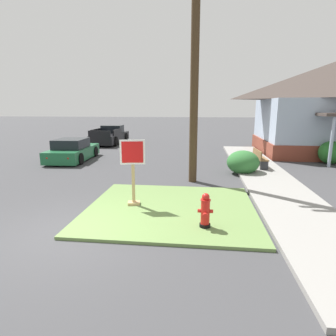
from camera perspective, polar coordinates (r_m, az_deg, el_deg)
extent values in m
plane|color=#3D3D3F|center=(7.32, -19.56, -12.58)|extent=(160.00, 160.00, 0.00)
cube|color=#668447|center=(8.40, 0.60, -8.25)|extent=(4.93, 4.52, 0.08)
cube|color=gray|center=(12.91, 19.18, -1.49)|extent=(2.20, 17.70, 0.12)
cylinder|color=black|center=(7.14, 7.57, -11.53)|extent=(0.28, 0.27, 0.08)
cylinder|color=red|center=(7.01, 7.65, -8.96)|extent=(0.22, 0.22, 0.61)
cylinder|color=red|center=(6.90, 7.72, -6.50)|extent=(0.25, 0.25, 0.03)
sphere|color=red|center=(6.87, 7.74, -5.91)|extent=(0.19, 0.19, 0.19)
cube|color=red|center=(6.85, 7.76, -5.35)|extent=(0.04, 0.04, 0.04)
cylinder|color=red|center=(6.99, 6.41, -8.70)|extent=(0.08, 0.09, 0.09)
cylinder|color=red|center=(7.00, 8.89, -8.76)|extent=(0.08, 0.09, 0.09)
cylinder|color=red|center=(6.86, 7.66, -9.60)|extent=(0.12, 0.09, 0.12)
cube|color=tan|center=(8.40, -7.16, -1.15)|extent=(0.10, 0.10, 1.94)
cube|color=tan|center=(8.67, -6.99, -7.13)|extent=(0.40, 0.34, 0.08)
cube|color=white|center=(8.22, -7.30, 3.25)|extent=(0.73, 0.14, 0.73)
cube|color=red|center=(8.21, -7.31, 3.24)|extent=(0.62, 0.12, 0.63)
cylinder|color=black|center=(10.21, -6.88, -4.76)|extent=(0.70, 0.70, 0.02)
cube|color=#1E6038|center=(16.94, -18.86, 2.92)|extent=(2.05, 4.15, 0.64)
cube|color=black|center=(16.68, -19.25, 4.70)|extent=(1.67, 1.95, 0.56)
cylinder|color=black|center=(18.44, -19.86, 3.25)|extent=(0.25, 0.63, 0.62)
cylinder|color=black|center=(17.83, -14.76, 3.29)|extent=(0.25, 0.63, 0.62)
cylinder|color=black|center=(16.19, -23.31, 1.80)|extent=(0.25, 0.63, 0.62)
cylinder|color=black|center=(15.49, -17.61, 1.80)|extent=(0.25, 0.63, 0.62)
sphere|color=white|center=(18.95, -18.18, 4.09)|extent=(0.14, 0.14, 0.14)
sphere|color=red|center=(15.38, -23.52, 1.88)|extent=(0.12, 0.12, 0.12)
sphere|color=white|center=(18.58, -15.03, 4.13)|extent=(0.14, 0.14, 0.14)
sphere|color=red|center=(14.92, -19.76, 1.88)|extent=(0.12, 0.12, 0.12)
cube|color=black|center=(23.91, -11.75, 6.12)|extent=(1.93, 5.24, 0.68)
cube|color=black|center=(24.54, -11.29, 7.80)|extent=(1.67, 1.37, 0.68)
cube|color=black|center=(23.29, -14.61, 7.21)|extent=(0.12, 2.19, 0.44)
cube|color=black|center=(22.72, -10.35, 7.29)|extent=(0.12, 2.19, 0.44)
cube|color=black|center=(21.44, -13.91, 6.83)|extent=(1.70, 0.11, 0.44)
cylinder|color=black|center=(25.67, -12.56, 6.23)|extent=(0.27, 0.76, 0.76)
cylinder|color=black|center=(25.16, -8.72, 6.26)|extent=(0.27, 0.76, 0.76)
cylinder|color=black|center=(22.75, -15.07, 5.35)|extent=(0.27, 0.76, 0.76)
cylinder|color=black|center=(22.17, -10.79, 5.38)|extent=(0.27, 0.76, 0.76)
cube|color=brown|center=(14.37, 18.44, 1.97)|extent=(0.48, 1.57, 0.06)
cube|color=brown|center=(14.29, 17.81, 2.85)|extent=(0.13, 1.55, 0.38)
cube|color=#2D2D33|center=(13.76, 19.10, 0.48)|extent=(0.36, 0.08, 0.41)
cube|color=#2D2D33|center=(15.07, 17.72, 1.57)|extent=(0.36, 0.08, 0.41)
cylinder|color=#42301E|center=(11.22, 5.47, 18.92)|extent=(0.32, 0.32, 8.58)
cube|color=brown|center=(21.23, 30.56, 3.77)|extent=(9.08, 6.43, 0.90)
cube|color=#9EADC1|center=(21.09, 31.09, 8.46)|extent=(8.90, 6.30, 2.60)
cylinder|color=#9EADC1|center=(16.26, 30.52, 4.71)|extent=(0.16, 0.16, 2.62)
ellipsoid|color=#286A28|center=(17.29, 30.40, 2.74)|extent=(1.25, 1.25, 1.23)
ellipsoid|color=#316D33|center=(13.11, 15.11, 1.13)|extent=(1.45, 1.45, 1.08)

